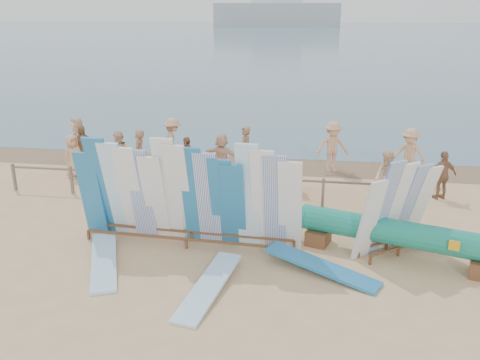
% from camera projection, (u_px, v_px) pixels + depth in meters
% --- Properties ---
extents(ground, '(160.00, 160.00, 0.00)m').
position_uv_depth(ground, '(166.00, 240.00, 13.09)').
color(ground, tan).
rests_on(ground, ground).
extents(ocean, '(320.00, 240.00, 0.02)m').
position_uv_depth(ocean, '(306.00, 33.00, 133.07)').
color(ocean, '#45697C').
rests_on(ocean, ground).
extents(wet_sand_strip, '(40.00, 2.60, 0.01)m').
position_uv_depth(wet_sand_strip, '(219.00, 162.00, 19.83)').
color(wet_sand_strip, brown).
rests_on(wet_sand_strip, ground).
extents(distant_ship, '(45.00, 8.00, 14.00)m').
position_uv_depth(distant_ship, '(277.00, 11.00, 181.83)').
color(distant_ship, '#999EA3').
rests_on(distant_ship, ocean).
extents(fence, '(12.08, 0.08, 0.90)m').
position_uv_depth(fence, '(193.00, 181.00, 15.70)').
color(fence, '#716155').
rests_on(fence, ground).
extents(main_surfboard_rack, '(5.68, 1.06, 2.84)m').
position_uv_depth(main_surfboard_rack, '(187.00, 198.00, 12.45)').
color(main_surfboard_rack, brown).
rests_on(main_surfboard_rack, ground).
extents(side_surfboard_rack, '(2.07, 1.80, 2.47)m').
position_uv_depth(side_surfboard_rack, '(396.00, 210.00, 12.07)').
color(side_surfboard_rack, brown).
rests_on(side_surfboard_rack, ground).
extents(outrigger_canoe, '(6.83, 2.64, 0.99)m').
position_uv_depth(outrigger_canoe, '(397.00, 234.00, 11.93)').
color(outrigger_canoe, brown).
rests_on(outrigger_canoe, ground).
extents(vendor_table, '(0.88, 0.72, 1.01)m').
position_uv_depth(vendor_table, '(278.00, 223.00, 13.29)').
color(vendor_table, brown).
rests_on(vendor_table, ground).
extents(flat_board_d, '(2.67, 1.68, 0.34)m').
position_uv_depth(flat_board_d, '(321.00, 273.00, 11.46)').
color(flat_board_d, '#2271AC').
rests_on(flat_board_d, ground).
extents(flat_board_a, '(1.54, 2.71, 0.22)m').
position_uv_depth(flat_board_a, '(104.00, 265.00, 11.83)').
color(flat_board_a, '#95CAEF').
rests_on(flat_board_a, ground).
extents(flat_board_b, '(1.02, 2.76, 0.24)m').
position_uv_depth(flat_board_b, '(209.00, 291.00, 10.73)').
color(flat_board_b, '#95CAEF').
rests_on(flat_board_b, ground).
extents(beach_chair_left, '(0.61, 0.63, 0.88)m').
position_uv_depth(beach_chair_left, '(224.00, 186.00, 16.36)').
color(beach_chair_left, red).
rests_on(beach_chair_left, ground).
extents(beach_chair_right, '(0.77, 0.78, 0.89)m').
position_uv_depth(beach_chair_right, '(212.00, 187.00, 16.30)').
color(beach_chair_right, red).
rests_on(beach_chair_right, ground).
extents(stroller, '(0.65, 0.80, 0.95)m').
position_uv_depth(stroller, '(293.00, 181.00, 16.42)').
color(stroller, red).
rests_on(stroller, ground).
extents(beachgoer_11, '(0.98, 1.67, 1.71)m').
position_uv_depth(beachgoer_11, '(78.00, 139.00, 19.78)').
color(beachgoer_11, beige).
rests_on(beachgoer_11, ground).
extents(beachgoer_9, '(1.29, 0.84, 1.86)m').
position_uv_depth(beachgoer_9, '(333.00, 147.00, 18.46)').
color(beachgoer_9, tan).
rests_on(beachgoer_9, ground).
extents(beachgoer_0, '(0.67, 0.83, 1.53)m').
position_uv_depth(beachgoer_0, '(73.00, 156.00, 17.83)').
color(beachgoer_0, tan).
rests_on(beachgoer_0, ground).
extents(beachgoer_2, '(0.89, 0.70, 1.65)m').
position_uv_depth(beachgoer_2, '(120.00, 155.00, 17.78)').
color(beachgoer_2, beige).
rests_on(beachgoer_2, ground).
extents(beachgoer_3, '(0.93, 1.31, 1.87)m').
position_uv_depth(beachgoer_3, '(173.00, 143.00, 18.95)').
color(beachgoer_3, tan).
rests_on(beachgoer_3, ground).
extents(beachgoer_extra_1, '(1.09, 0.95, 1.74)m').
position_uv_depth(beachgoer_extra_1, '(83.00, 149.00, 18.33)').
color(beachgoer_extra_1, '#8C6042').
rests_on(beachgoer_extra_1, ground).
extents(beachgoer_4, '(0.83, 0.96, 1.54)m').
position_uv_depth(beachgoer_4, '(187.00, 158.00, 17.56)').
color(beachgoer_4, '#8C6042').
rests_on(beachgoer_4, ground).
extents(beachgoer_5, '(1.54, 0.94, 1.58)m').
position_uv_depth(beachgoer_5, '(222.00, 156.00, 17.82)').
color(beachgoer_5, beige).
rests_on(beachgoer_5, ground).
extents(beachgoer_1, '(0.39, 0.66, 1.74)m').
position_uv_depth(beachgoer_1, '(139.00, 155.00, 17.63)').
color(beachgoer_1, '#8C6042').
rests_on(beachgoer_1, ground).
extents(beachgoer_7, '(0.59, 0.74, 1.77)m').
position_uv_depth(beachgoer_7, '(245.00, 151.00, 18.02)').
color(beachgoer_7, '#8C6042').
rests_on(beachgoer_7, ground).
extents(beachgoer_10, '(0.98, 0.68, 1.55)m').
position_uv_depth(beachgoer_10, '(443.00, 175.00, 15.74)').
color(beachgoer_10, '#8C6042').
rests_on(beachgoer_10, ground).
extents(beachgoer_extra_0, '(1.27, 1.00, 1.83)m').
position_uv_depth(beachgoer_extra_0, '(409.00, 154.00, 17.53)').
color(beachgoer_extra_0, tan).
rests_on(beachgoer_extra_0, ground).
extents(beachgoer_8, '(0.72, 0.89, 1.65)m').
position_uv_depth(beachgoer_8, '(386.00, 178.00, 15.36)').
color(beachgoer_8, beige).
rests_on(beachgoer_8, ground).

